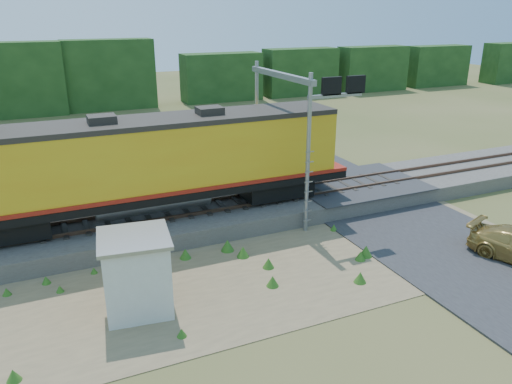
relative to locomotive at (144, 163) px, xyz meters
name	(u,v)px	position (x,y,z in m)	size (l,w,h in m)	color
ground	(295,271)	(4.45, -6.00, -3.38)	(140.00, 140.00, 0.00)	#475123
ballast	(238,210)	(4.45, 0.00, -2.98)	(70.00, 5.00, 0.80)	slate
rails	(238,201)	(4.45, 0.00, -2.50)	(70.00, 1.54, 0.16)	brown
dirt_shoulder	(244,275)	(2.45, -5.50, -3.36)	(26.00, 8.00, 0.03)	#8C7754
road	(421,232)	(11.45, -5.26, -3.29)	(7.00, 66.00, 0.86)	#38383A
tree_line_north	(121,79)	(4.45, 32.00, -0.31)	(130.00, 3.00, 6.50)	#193914
weed_clumps	(211,289)	(0.95, -5.90, -3.38)	(15.00, 6.20, 0.56)	#32671D
locomotive	(144,163)	(0.00, 0.00, 0.00)	(18.98, 2.89, 4.90)	black
shed	(137,273)	(-1.74, -6.17, -1.97)	(2.61, 2.61, 2.77)	silver
signal_gantry	(294,107)	(7.09, -0.67, 2.08)	(2.89, 6.20, 7.29)	gray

